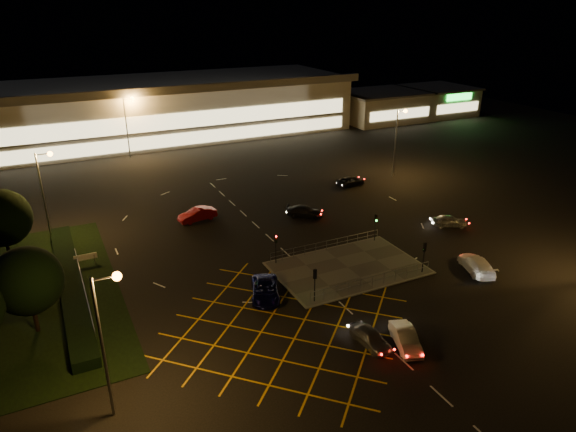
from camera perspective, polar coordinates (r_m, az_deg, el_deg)
name	(u,v)px	position (r m, az deg, el deg)	size (l,w,h in m)	color
ground	(320,264)	(52.11, 3.60, -5.34)	(180.00, 180.00, 0.00)	black
pedestrian_island	(348,268)	(51.52, 6.65, -5.73)	(14.00, 9.00, 0.12)	#4C4944
grass_verge	(11,301)	(52.06, -28.41, -8.29)	(18.00, 30.00, 0.08)	black
hedge	(71,284)	(51.62, -23.00, -6.93)	(2.00, 26.00, 1.00)	black
supermarket	(166,107)	(106.06, -13.43, 11.66)	(72.00, 26.50, 10.50)	beige
retail_unit_a	(381,106)	(118.43, 10.28, 11.97)	(18.80, 14.80, 6.35)	beige
retail_unit_b	(437,100)	(128.42, 16.21, 12.26)	(14.80, 14.80, 6.35)	beige
streetlight_sw	(107,327)	(33.04, -19.46, -11.53)	(1.78, 0.56, 10.03)	slate
streetlight_nw	(46,184)	(60.45, -25.34, 3.24)	(1.78, 0.56, 10.03)	slate
streetlight_ne	(398,133)	(78.48, 12.17, 8.99)	(1.78, 0.56, 10.03)	slate
streetlight_far_left	(128,119)	(90.59, -17.32, 10.27)	(1.78, 0.56, 10.03)	slate
streetlight_far_right	(330,99)	(106.08, 4.70, 12.87)	(1.78, 0.56, 10.03)	slate
signal_sw	(315,279)	(44.66, 3.00, -6.96)	(0.28, 0.30, 3.15)	black
signal_se	(424,251)	(50.99, 14.90, -3.80)	(0.28, 0.30, 3.15)	black
signal_nw	(276,243)	(50.97, -1.36, -2.99)	(0.28, 0.30, 3.15)	black
signal_ne	(376,222)	(56.59, 9.72, -0.63)	(0.28, 0.30, 3.15)	black
tree_c	(1,218)	(57.37, -29.27, -0.21)	(5.76, 5.76, 7.84)	black
tree_e	(27,281)	(44.48, -27.00, -6.44)	(5.40, 5.40, 7.35)	black
car_near_silver	(370,337)	(40.90, 9.13, -13.15)	(1.61, 3.99, 1.36)	#ABACB2
car_queue_white	(406,338)	(41.25, 12.93, -13.11)	(1.48, 4.25, 1.40)	white
car_left_blue	(265,290)	(46.21, -2.55, -8.21)	(2.41, 5.23, 1.45)	#0B0D42
car_far_dkgrey	(305,211)	(63.07, 1.85, 0.51)	(1.85, 4.56, 1.32)	black
car_right_silver	(450,221)	(63.19, 17.51, -0.52)	(1.62, 4.03, 1.37)	silver
car_circ_red	(197,214)	(62.84, -10.05, 0.17)	(1.62, 4.66, 1.53)	maroon
car_east_grey	(351,181)	(74.58, 6.99, 3.86)	(2.07, 4.48, 1.25)	black
car_approach_white	(477,264)	(53.62, 20.22, -5.05)	(2.11, 5.20, 1.51)	white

